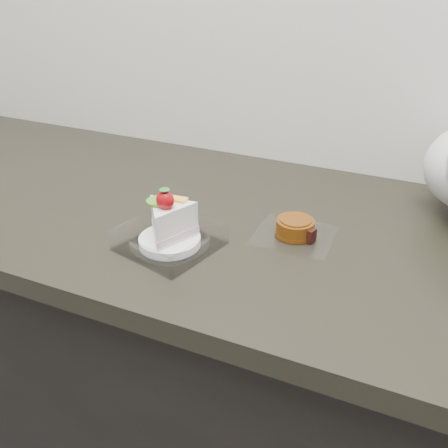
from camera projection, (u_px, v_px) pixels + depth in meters
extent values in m
cube|color=black|center=(249.00, 397.00, 1.17)|extent=(2.00, 0.60, 0.86)
cube|color=black|center=(255.00, 231.00, 0.95)|extent=(2.04, 0.64, 0.04)
cube|color=white|center=(170.00, 246.00, 0.86)|extent=(0.18, 0.18, 0.00)
cylinder|color=white|center=(170.00, 241.00, 0.86)|extent=(0.11, 0.11, 0.01)
ellipsoid|color=#B70C12|center=(165.00, 200.00, 0.81)|extent=(0.03, 0.03, 0.03)
cone|color=#2D7223|center=(165.00, 192.00, 0.80)|extent=(0.02, 0.02, 0.01)
cylinder|color=#61982C|center=(158.00, 201.00, 0.83)|extent=(0.04, 0.04, 0.00)
cube|color=yellow|center=(173.00, 199.00, 0.84)|extent=(0.05, 0.02, 0.00)
cube|color=white|center=(294.00, 235.00, 0.90)|extent=(0.14, 0.13, 0.00)
cylinder|color=brown|center=(295.00, 227.00, 0.89)|extent=(0.08, 0.08, 0.03)
cylinder|color=brown|center=(295.00, 233.00, 0.89)|extent=(0.08, 0.08, 0.01)
cylinder|color=brown|center=(296.00, 220.00, 0.88)|extent=(0.07, 0.07, 0.00)
cube|color=black|center=(309.00, 235.00, 0.87)|extent=(0.02, 0.02, 0.02)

